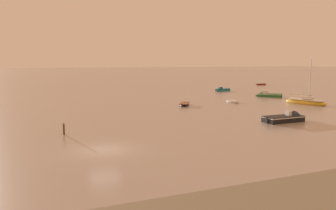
# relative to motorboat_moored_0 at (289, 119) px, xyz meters

# --- Properties ---
(ground_plane) EXTENTS (800.00, 800.00, 0.00)m
(ground_plane) POSITION_rel_motorboat_moored_0_xyz_m (-23.37, -4.65, -0.27)
(ground_plane) COLOR gray
(motorboat_moored_0) EXTENTS (5.89, 2.18, 1.98)m
(motorboat_moored_0) POSITION_rel_motorboat_moored_0_xyz_m (0.00, 0.00, 0.00)
(motorboat_moored_0) COLOR black
(motorboat_moored_0) RESTS_ON ground
(motorboat_moored_1) EXTENTS (4.77, 2.99, 1.55)m
(motorboat_moored_1) POSITION_rel_motorboat_moored_0_xyz_m (14.61, 39.32, -0.06)
(motorboat_moored_1) COLOR #197084
(motorboat_moored_1) RESTS_ON ground
(sailboat_moored_0) EXTENTS (4.23, 7.56, 8.09)m
(sailboat_moored_0) POSITION_rel_motorboat_moored_0_xyz_m (14.53, 12.07, 0.08)
(sailboat_moored_0) COLOR gold
(sailboat_moored_0) RESTS_ON ground
(rowboat_moored_1) EXTENTS (1.47, 3.18, 0.48)m
(rowboat_moored_1) POSITION_rel_motorboat_moored_0_xyz_m (4.31, 18.68, -0.14)
(rowboat_moored_1) COLOR white
(rowboat_moored_1) RESTS_ON ground
(motorboat_moored_3) EXTENTS (5.06, 4.90, 1.99)m
(motorboat_moored_3) POSITION_rel_motorboat_moored_0_xyz_m (16.14, 24.34, 0.03)
(motorboat_moored_3) COLOR #23602D
(motorboat_moored_3) RESTS_ON ground
(rowboat_moored_2) EXTENTS (3.30, 4.01, 0.62)m
(rowboat_moored_2) POSITION_rel_motorboat_moored_0_xyz_m (-5.30, 18.18, -0.10)
(rowboat_moored_2) COLOR black
(rowboat_moored_2) RESTS_ON ground
(rowboat_moored_3) EXTENTS (3.74, 1.42, 0.58)m
(rowboat_moored_3) POSITION_rel_motorboat_moored_0_xyz_m (37.46, 53.32, -0.11)
(rowboat_moored_3) COLOR red
(rowboat_moored_3) RESTS_ON ground
(mooring_post_near) EXTENTS (0.22, 0.22, 1.29)m
(mooring_post_near) POSITION_rel_motorboat_moored_0_xyz_m (-25.81, 2.63, 0.29)
(mooring_post_near) COLOR #4B3323
(mooring_post_near) RESTS_ON ground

